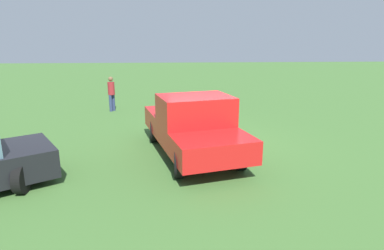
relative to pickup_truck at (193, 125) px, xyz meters
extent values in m
plane|color=#3D662D|center=(-0.83, 0.53, -0.95)|extent=(80.00, 80.00, 0.00)
cylinder|color=black|center=(-1.42, -1.22, -0.55)|extent=(0.80, 0.22, 0.80)
cylinder|color=black|center=(-1.82, 0.43, -0.55)|extent=(0.80, 0.22, 0.80)
cylinder|color=black|center=(1.58, -0.48, -0.55)|extent=(0.80, 0.22, 0.80)
cylinder|color=black|center=(1.17, 1.16, -0.55)|extent=(0.80, 0.22, 0.80)
cube|color=red|center=(-1.52, -0.37, -0.21)|extent=(2.35, 2.40, 0.64)
cube|color=red|center=(0.16, 0.04, 0.17)|extent=(1.97, 2.30, 1.40)
cube|color=slate|center=(0.16, 0.04, 0.61)|extent=(1.71, 2.09, 0.48)
cube|color=red|center=(1.10, 0.27, -0.23)|extent=(2.72, 2.49, 0.60)
cube|color=silver|center=(-2.40, -0.59, -0.47)|extent=(0.57, 1.89, 0.16)
cylinder|color=black|center=(2.18, -4.01, -0.60)|extent=(0.68, 0.20, 0.68)
cylinder|color=black|center=(0.89, -4.81, -0.60)|extent=(0.68, 0.20, 0.68)
cylinder|color=navy|center=(-6.35, -3.52, -0.54)|extent=(0.14, 0.14, 0.80)
cylinder|color=navy|center=(-6.52, -3.40, -0.54)|extent=(0.14, 0.14, 0.80)
cylinder|color=maroon|center=(-6.43, -3.46, 0.16)|extent=(0.44, 0.44, 0.60)
sphere|color=brown|center=(-6.43, -3.46, 0.61)|extent=(0.22, 0.22, 0.22)
camera|label=1|loc=(9.05, -0.67, 2.39)|focal=30.04mm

